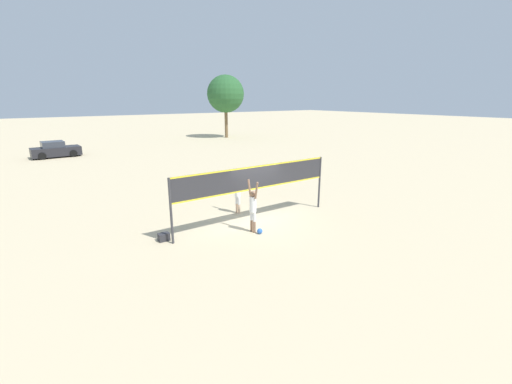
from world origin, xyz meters
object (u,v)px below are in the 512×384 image
at_px(gear_bag, 164,237).
at_px(tree_left_cluster, 226,94).
at_px(volleyball_net, 256,181).
at_px(player_blocker, 238,192).
at_px(volleyball, 260,231).
at_px(player_spiker, 253,205).
at_px(parked_car_near, 55,150).

bearing_deg(gear_bag, tree_left_cluster, 55.54).
bearing_deg(tree_left_cluster, volleyball_net, -118.33).
distance_m(player_blocker, volleyball, 2.91).
height_order(player_blocker, gear_bag, player_blocker).
xyz_separation_m(volleyball_net, gear_bag, (-4.02, 0.44, -1.73)).
bearing_deg(volleyball, volleyball_net, 61.60).
bearing_deg(player_spiker, volleyball, -161.06).
bearing_deg(player_blocker, tree_left_cluster, 150.42).
relative_size(player_spiker, tree_left_cluster, 0.26).
relative_size(player_spiker, gear_bag, 5.24).
height_order(volleyball_net, gear_bag, volleyball_net).
xyz_separation_m(player_spiker, volleyball, (0.11, -0.32, -1.02)).
xyz_separation_m(volleyball, parked_car_near, (-4.53, 25.74, 0.54)).
xyz_separation_m(gear_bag, tree_left_cluster, (19.84, 28.91, 5.60)).
bearing_deg(player_blocker, player_spiker, -17.98).
bearing_deg(player_spiker, parked_car_near, 9.87).
relative_size(volleyball_net, player_spiker, 3.60).
xyz_separation_m(volleyball, gear_bag, (-3.41, 1.56, 0.04)).
bearing_deg(player_spiker, volleyball_net, -41.83).
height_order(volleyball, tree_left_cluster, tree_left_cluster).
height_order(player_blocker, parked_car_near, player_blocker).
bearing_deg(volleyball_net, player_blocker, 88.36).
relative_size(volleyball, gear_bag, 0.54).
relative_size(player_blocker, tree_left_cluster, 0.24).
relative_size(player_spiker, volleyball, 9.69).
xyz_separation_m(player_blocker, gear_bag, (-4.06, -1.11, -0.90)).
height_order(parked_car_near, tree_left_cluster, tree_left_cluster).
bearing_deg(parked_car_near, tree_left_cluster, 10.27).
bearing_deg(parked_car_near, player_spiker, -82.59).
height_order(player_spiker, tree_left_cluster, tree_left_cluster).
bearing_deg(player_blocker, gear_bag, -74.71).
height_order(player_blocker, volleyball, player_blocker).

